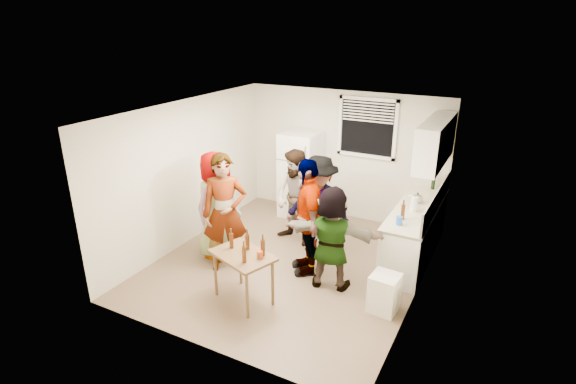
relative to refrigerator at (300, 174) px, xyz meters
The scene contains 23 objects.
room 2.20m from the refrigerator, 68.25° to the right, with size 4.00×4.50×2.50m, color beige, non-canonical shape.
window 1.60m from the refrigerator, 15.38° to the left, with size 1.12×0.10×1.06m, color white, non-canonical shape.
refrigerator is the anchor object (origin of this frame).
counter_lower 2.59m from the refrigerator, 16.59° to the right, with size 0.60×2.20×0.86m, color white.
countertop 2.56m from the refrigerator, 16.59° to the right, with size 0.64×2.22×0.04m, color beige.
backsplash 2.84m from the refrigerator, 14.94° to the right, with size 0.03×2.20×0.36m, color beige.
upper_cabinets 2.85m from the refrigerator, 11.61° to the right, with size 0.34×1.60×0.70m, color white.
kettle 2.46m from the refrigerator, 12.62° to the right, with size 0.23×0.19×0.19m, color silver, non-canonical shape.
paper_towel 2.60m from the refrigerator, 20.54° to the right, with size 0.11×0.11×0.24m, color white.
wine_bottle 2.51m from the refrigerator, ahead, with size 0.07×0.07×0.26m, color black.
beer_bottle_counter 2.68m from the refrigerator, 28.85° to the right, with size 0.06×0.06×0.23m, color #47230C.
blue_cup 2.80m from the refrigerator, 32.61° to the right, with size 0.10×0.10×0.13m, color blue.
picture_frame 2.68m from the refrigerator, ahead, with size 0.02×0.19×0.16m, color gold.
trash_bin 3.47m from the refrigerator, 44.36° to the right, with size 0.37×0.37×0.54m, color white.
serving_table 3.25m from the refrigerator, 78.37° to the right, with size 0.86×0.58×0.73m, color brown, non-canonical shape.
beer_bottle_table 3.02m from the refrigerator, 82.39° to the right, with size 0.06×0.06×0.22m, color #47230C.
red_cup 3.19m from the refrigerator, 73.58° to the right, with size 0.08×0.08×0.11m, color #A43718.
guest_grey 2.35m from the refrigerator, 102.11° to the right, with size 0.88×1.80×0.57m, color #999999.
guest_stripe 2.58m from the refrigerator, 92.17° to the right, with size 0.69×1.89×0.45m, color #141933.
guest_back_left 1.51m from the refrigerator, 67.02° to the right, with size 0.82×1.69×0.64m, color brown.
guest_back_right 1.87m from the refrigerator, 53.49° to the right, with size 1.11×1.72×0.64m, color #404045.
guest_black 2.36m from the refrigerator, 61.03° to the right, with size 1.08×1.84×0.45m, color black.
guest_orange 2.80m from the refrigerator, 54.10° to the right, with size 1.46×1.57×0.46m, color #CB863C.
Camera 1 is at (2.94, -5.68, 3.72)m, focal length 28.00 mm.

